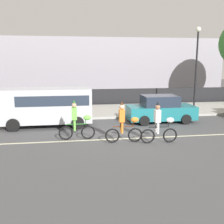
{
  "coord_description": "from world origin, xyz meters",
  "views": [
    {
      "loc": [
        -2.75,
        -12.41,
        3.64
      ],
      "look_at": [
        -0.7,
        1.2,
        1.0
      ],
      "focal_mm": 42.0,
      "sensor_mm": 36.0,
      "label": 1
    }
  ],
  "objects_px": {
    "parked_car_teal": "(161,109)",
    "parked_van_silver": "(48,104)",
    "parade_cyclist_orange": "(124,125)",
    "street_lamp_post": "(197,57)",
    "parade_cyclist_zebra": "(160,125)",
    "parade_cyclist_lime": "(77,122)"
  },
  "relations": [
    {
      "from": "parade_cyclist_orange",
      "to": "parked_car_teal",
      "type": "bearing_deg",
      "value": 51.51
    },
    {
      "from": "parked_car_teal",
      "to": "parked_van_silver",
      "type": "bearing_deg",
      "value": -179.61
    },
    {
      "from": "parade_cyclist_orange",
      "to": "street_lamp_post",
      "type": "height_order",
      "value": "street_lamp_post"
    },
    {
      "from": "parked_car_teal",
      "to": "street_lamp_post",
      "type": "height_order",
      "value": "street_lamp_post"
    },
    {
      "from": "parade_cyclist_lime",
      "to": "parked_van_silver",
      "type": "distance_m",
      "value": 3.39
    },
    {
      "from": "parked_car_teal",
      "to": "parade_cyclist_zebra",
      "type": "bearing_deg",
      "value": -109.5
    },
    {
      "from": "parade_cyclist_lime",
      "to": "parade_cyclist_zebra",
      "type": "distance_m",
      "value": 3.84
    },
    {
      "from": "parade_cyclist_orange",
      "to": "parked_car_teal",
      "type": "distance_m",
      "value": 4.86
    },
    {
      "from": "parked_van_silver",
      "to": "parked_car_teal",
      "type": "distance_m",
      "value": 6.71
    },
    {
      "from": "parade_cyclist_orange",
      "to": "street_lamp_post",
      "type": "bearing_deg",
      "value": 44.37
    },
    {
      "from": "parade_cyclist_orange",
      "to": "parade_cyclist_zebra",
      "type": "bearing_deg",
      "value": -11.25
    },
    {
      "from": "parade_cyclist_orange",
      "to": "parade_cyclist_zebra",
      "type": "height_order",
      "value": "same"
    },
    {
      "from": "parade_cyclist_lime",
      "to": "street_lamp_post",
      "type": "bearing_deg",
      "value": 32.75
    },
    {
      "from": "parade_cyclist_lime",
      "to": "parked_van_silver",
      "type": "height_order",
      "value": "parked_van_silver"
    },
    {
      "from": "parked_van_silver",
      "to": "parked_car_teal",
      "type": "height_order",
      "value": "parked_van_silver"
    },
    {
      "from": "parade_cyclist_orange",
      "to": "parade_cyclist_zebra",
      "type": "relative_size",
      "value": 1.0
    },
    {
      "from": "parade_cyclist_zebra",
      "to": "parade_cyclist_orange",
      "type": "bearing_deg",
      "value": 168.75
    },
    {
      "from": "parade_cyclist_lime",
      "to": "parked_car_teal",
      "type": "xyz_separation_m",
      "value": [
        5.14,
        3.02,
        -0.06
      ]
    },
    {
      "from": "parked_van_silver",
      "to": "parked_car_teal",
      "type": "bearing_deg",
      "value": 0.39
    },
    {
      "from": "parade_cyclist_zebra",
      "to": "street_lamp_post",
      "type": "xyz_separation_m",
      "value": [
        4.82,
        6.56,
        3.15
      ]
    },
    {
      "from": "street_lamp_post",
      "to": "parked_car_teal",
      "type": "bearing_deg",
      "value": -143.98
    },
    {
      "from": "parade_cyclist_lime",
      "to": "parade_cyclist_orange",
      "type": "bearing_deg",
      "value": -20.35
    }
  ]
}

